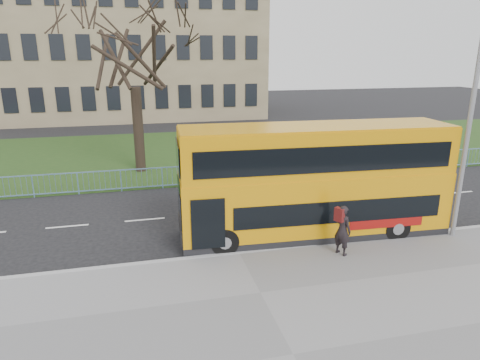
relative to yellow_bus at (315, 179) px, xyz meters
The scene contains 10 objects.
ground 3.81m from the yellow_bus, behind, with size 120.00×120.00×0.00m, color black.
pavement 7.27m from the yellow_bus, 116.24° to the right, with size 80.00×10.50×0.12m, color slate.
kerb 3.87m from the yellow_bus, 161.37° to the right, with size 80.00×0.20×0.14m, color #9A9A9D.
grass_verge 15.28m from the yellow_bus, 101.72° to the left, with size 80.00×15.40×0.08m, color #1C3B15.
guard_railing 7.92m from the yellow_bus, 113.37° to the left, with size 40.00×0.12×1.10m, color #6E9BC3, non-canonical shape.
bare_tree 12.64m from the yellow_bus, 120.02° to the left, with size 7.85×7.85×11.21m, color black, non-canonical shape.
civic_building 36.74m from the yellow_bus, 102.81° to the left, with size 30.00×15.00×14.00m, color #78674C.
yellow_bus is the anchor object (origin of this frame).
pedestrian 2.28m from the yellow_bus, 83.45° to the right, with size 0.62×0.41×1.71m, color black.
street_lamp 5.63m from the yellow_bus, 16.98° to the right, with size 1.77×0.46×8.37m.
Camera 1 is at (-3.04, -14.26, 6.59)m, focal length 32.00 mm.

